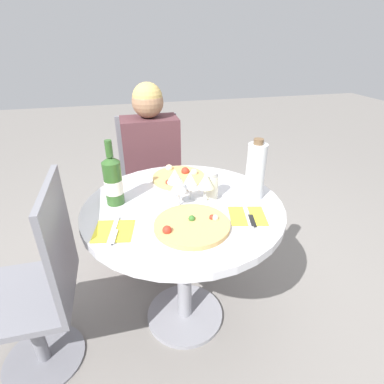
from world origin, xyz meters
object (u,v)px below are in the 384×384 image
at_px(chair_behind_diner, 152,186).
at_px(wine_bottle, 113,181).
at_px(chair_empty_side, 40,291).
at_px(pizza_large, 192,225).
at_px(tall_carafe, 255,171).
at_px(dining_table, 184,228).
at_px(seated_diner, 154,184).

xyz_separation_m(chair_behind_diner, wine_bottle, (-0.24, -0.71, 0.40)).
distance_m(chair_empty_side, pizza_large, 0.72).
bearing_deg(pizza_large, tall_carafe, 26.98).
xyz_separation_m(chair_behind_diner, chair_empty_side, (-0.60, -0.88, 0.00)).
distance_m(dining_table, tall_carafe, 0.43).
bearing_deg(chair_behind_diner, dining_table, 94.15).
bearing_deg(dining_table, tall_carafe, -2.37).
bearing_deg(tall_carafe, chair_behind_diner, 115.86).
height_order(pizza_large, tall_carafe, tall_carafe).
relative_size(chair_empty_side, tall_carafe, 3.24).
bearing_deg(dining_table, wine_bottle, 163.37).
height_order(chair_behind_diner, chair_empty_side, same).
relative_size(seated_diner, chair_empty_side, 1.26).
distance_m(dining_table, chair_behind_diner, 0.81).
bearing_deg(dining_table, seated_diner, 95.12).
xyz_separation_m(chair_empty_side, tall_carafe, (0.99, 0.07, 0.43)).
bearing_deg(seated_diner, dining_table, 95.12).
height_order(seated_diner, chair_empty_side, seated_diner).
bearing_deg(chair_behind_diner, chair_empty_side, 55.91).
relative_size(chair_empty_side, wine_bottle, 3.12).
distance_m(dining_table, wine_bottle, 0.40).
distance_m(pizza_large, tall_carafe, 0.40).
distance_m(dining_table, chair_empty_side, 0.68).
xyz_separation_m(seated_diner, wine_bottle, (-0.24, -0.56, 0.32)).
bearing_deg(tall_carafe, chair_empty_side, -175.94).
height_order(chair_behind_diner, pizza_large, chair_behind_diner).
relative_size(seated_diner, tall_carafe, 4.08).
bearing_deg(pizza_large, chair_behind_diner, 93.01).
distance_m(chair_behind_diner, tall_carafe, 1.00).
xyz_separation_m(chair_empty_side, wine_bottle, (0.36, 0.17, 0.40)).
height_order(wine_bottle, tall_carafe, wine_bottle).
distance_m(chair_empty_side, wine_bottle, 0.57).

